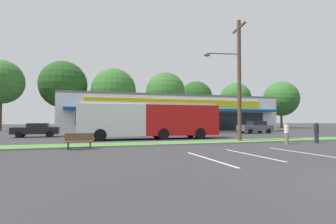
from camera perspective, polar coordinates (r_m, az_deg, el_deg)
grass_median at (r=19.71m, az=5.27°, el=-6.54°), size 56.00×2.20×0.12m
curb_lip at (r=18.60m, az=6.75°, el=-6.82°), size 56.00×0.24×0.12m
parking_stripe_0 at (r=11.96m, az=8.75°, el=-9.91°), size 0.12×4.80×0.01m
parking_stripe_1 at (r=13.81m, az=17.44°, el=-8.75°), size 0.12×4.80×0.01m
parking_stripe_2 at (r=15.81m, az=26.60°, el=-7.75°), size 0.12×4.80×0.01m
storefront_building at (r=42.73m, az=-0.41°, el=-0.48°), size 31.93×14.74×5.33m
tree_far_left at (r=49.76m, az=-32.24°, el=5.49°), size 6.95×6.95×11.24m
tree_left at (r=51.24m, az=-21.60°, el=5.50°), size 8.39×8.39×12.28m
tree_mid_left at (r=49.75m, az=-11.61°, el=4.50°), size 8.15×8.15×11.19m
tree_mid at (r=49.14m, az=-0.55°, el=4.34°), size 7.23×7.23×10.55m
tree_mid_right at (r=55.82m, az=6.06°, el=3.17°), size 6.68×6.68×9.85m
tree_right at (r=60.40m, az=14.34°, el=2.86°), size 6.79×6.79×9.93m
tree_far_right at (r=62.80m, az=23.14°, el=2.65°), size 7.50×7.50×10.14m
utility_pole at (r=21.61m, az=14.68°, el=7.41°), size 3.13×2.38×9.57m
city_bus at (r=23.88m, az=-3.95°, el=-1.61°), size 12.56×2.88×3.25m
bus_stop_bench at (r=16.30m, az=-18.50°, el=-5.89°), size 1.60×0.45×0.95m
car_1 at (r=36.29m, az=18.26°, el=-3.09°), size 4.43×2.00×1.59m
car_2 at (r=31.81m, az=-0.69°, el=-3.48°), size 4.50×1.95×1.43m
car_3 at (r=29.88m, az=-26.47°, el=-3.43°), size 4.32×1.93×1.40m
pedestrian_near_bench at (r=20.60m, az=24.11°, el=-4.09°), size 0.33×0.33×1.61m
pedestrian_by_pole at (r=22.53m, az=29.26°, el=-3.77°), size 0.33×0.33×1.64m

